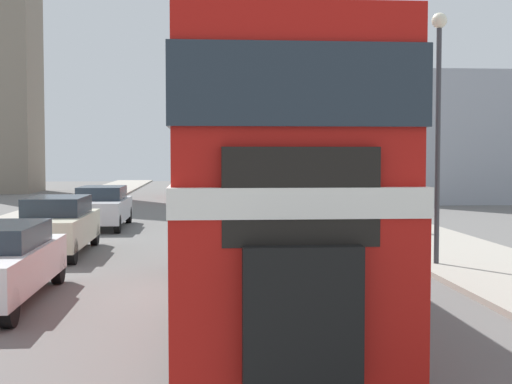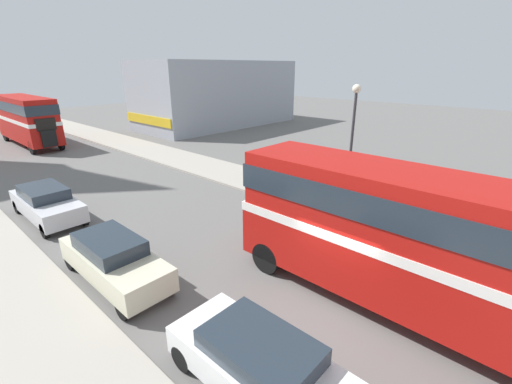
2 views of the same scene
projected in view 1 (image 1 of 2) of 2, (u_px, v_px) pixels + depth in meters
name	position (u px, v px, depth m)	size (l,w,h in m)	color
ground_plane	(203.00, 294.00, 13.69)	(120.00, 120.00, 0.00)	slate
double_decker_bus	(256.00, 169.00, 11.79)	(2.44, 10.99, 4.10)	#B2140F
bus_distant	(216.00, 158.00, 44.69)	(2.44, 9.82, 4.21)	#B2140F
car_parked_mid	(57.00, 225.00, 19.21)	(1.67, 4.62, 1.55)	beige
car_parked_far	(102.00, 207.00, 26.16)	(1.78, 4.69, 1.52)	silver
pedestrian_walking	(402.00, 204.00, 23.89)	(0.32, 0.32, 1.61)	#282833
street_lamp	(438.00, 100.00, 16.62)	(0.36, 0.36, 5.86)	#38383D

